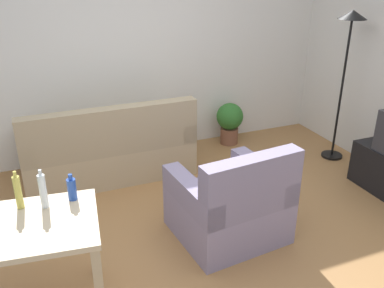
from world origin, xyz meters
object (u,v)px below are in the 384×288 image
(bottle_squat, at_px, (18,192))
(bottle_blue, at_px, (72,189))
(couch, at_px, (109,151))
(armchair, at_px, (231,206))
(torchiere_lamp, at_px, (348,46))
(bottle_clear, at_px, (43,191))
(desk, at_px, (5,242))
(potted_plant, at_px, (230,121))

(bottle_squat, distance_m, bottle_blue, 0.35)
(couch, distance_m, bottle_blue, 1.86)
(armchair, relative_size, bottle_blue, 4.87)
(torchiere_lamp, height_order, bottle_clear, torchiere_lamp)
(desk, bearing_deg, armchair, 15.87)
(bottle_clear, bearing_deg, potted_plant, 39.45)
(torchiere_lamp, xyz_separation_m, bottle_squat, (-3.66, -1.10, -0.53))
(bottle_blue, bearing_deg, couch, 71.22)
(bottle_blue, bearing_deg, torchiere_lamp, 18.69)
(bottle_blue, bearing_deg, potted_plant, 41.29)
(armchair, xyz_separation_m, bottle_clear, (-1.53, -0.14, 0.57))
(torchiere_lamp, relative_size, bottle_blue, 9.01)
(desk, xyz_separation_m, bottle_blue, (0.47, 0.18, 0.19))
(armchair, xyz_separation_m, bottle_blue, (-1.34, -0.11, 0.52))
(potted_plant, relative_size, armchair, 0.58)
(potted_plant, bearing_deg, bottle_blue, -138.71)
(torchiere_lamp, relative_size, bottle_squat, 6.39)
(potted_plant, height_order, armchair, armchair)
(torchiere_lamp, distance_m, bottle_blue, 3.54)
(armchair, bearing_deg, bottle_blue, -1.18)
(armchair, bearing_deg, couch, -69.88)
(potted_plant, bearing_deg, bottle_clear, -140.55)
(potted_plant, xyz_separation_m, armchair, (-0.94, -1.89, -0.01))
(bottle_blue, bearing_deg, desk, -158.66)
(potted_plant, bearing_deg, bottle_squat, -142.99)
(desk, bearing_deg, bottle_clear, 35.50)
(bottle_blue, bearing_deg, bottle_clear, -170.81)
(couch, bearing_deg, bottle_clear, 66.00)
(couch, distance_m, torchiere_lamp, 3.01)
(torchiere_lamp, height_order, desk, torchiere_lamp)
(bottle_clear, bearing_deg, desk, -151.27)
(desk, bearing_deg, bottle_blue, 28.11)
(couch, xyz_separation_m, potted_plant, (1.70, 0.31, 0.02))
(torchiere_lamp, xyz_separation_m, potted_plant, (-1.04, 0.88, -1.08))
(potted_plant, bearing_deg, desk, -141.52)
(couch, height_order, bottle_clear, bottle_clear)
(torchiere_lamp, height_order, bottle_blue, torchiere_lamp)
(couch, relative_size, potted_plant, 3.31)
(couch, height_order, torchiere_lamp, torchiere_lamp)
(desk, height_order, bottle_blue, bottle_blue)
(armchair, bearing_deg, bottle_clear, -0.60)
(couch, xyz_separation_m, bottle_blue, (-0.57, -1.69, 0.54))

